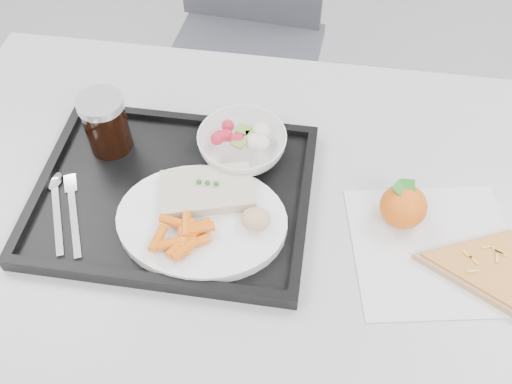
# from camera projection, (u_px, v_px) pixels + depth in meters

# --- Properties ---
(table) EXTENTS (1.20, 0.80, 0.75)m
(table) POSITION_uv_depth(u_px,v_px,m) (258.00, 235.00, 0.99)
(table) COLOR #B0B0B2
(table) RESTS_ON ground
(chair) EXTENTS (0.45, 0.45, 0.93)m
(chair) POSITION_uv_depth(u_px,v_px,m) (246.00, 21.00, 1.61)
(chair) COLOR #3A3A41
(chair) RESTS_ON ground
(tray) EXTENTS (0.45, 0.35, 0.03)m
(tray) POSITION_uv_depth(u_px,v_px,m) (174.00, 195.00, 0.95)
(tray) COLOR black
(tray) RESTS_ON table
(dinner_plate) EXTENTS (0.27, 0.27, 0.02)m
(dinner_plate) POSITION_uv_depth(u_px,v_px,m) (202.00, 221.00, 0.90)
(dinner_plate) COLOR white
(dinner_plate) RESTS_ON tray
(fish_fillet) EXTENTS (0.17, 0.13, 0.03)m
(fish_fillet) POSITION_uv_depth(u_px,v_px,m) (207.00, 190.00, 0.91)
(fish_fillet) COLOR beige
(fish_fillet) RESTS_ON dinner_plate
(bread_roll) EXTENTS (0.06, 0.05, 0.03)m
(bread_roll) POSITION_uv_depth(u_px,v_px,m) (256.00, 219.00, 0.87)
(bread_roll) COLOR #DEBA8B
(bread_roll) RESTS_ON dinner_plate
(salad_bowl) EXTENTS (0.15, 0.15, 0.05)m
(salad_bowl) POSITION_uv_depth(u_px,v_px,m) (242.00, 145.00, 0.98)
(salad_bowl) COLOR white
(salad_bowl) RESTS_ON tray
(cola_glass) EXTENTS (0.08, 0.08, 0.11)m
(cola_glass) POSITION_uv_depth(u_px,v_px,m) (106.00, 123.00, 0.96)
(cola_glass) COLOR black
(cola_glass) RESTS_ON tray
(cutlery) EXTENTS (0.12, 0.16, 0.01)m
(cutlery) POSITION_uv_depth(u_px,v_px,m) (62.00, 202.00, 0.93)
(cutlery) COLOR silver
(cutlery) RESTS_ON tray
(napkin) EXTENTS (0.29, 0.28, 0.00)m
(napkin) POSITION_uv_depth(u_px,v_px,m) (433.00, 249.00, 0.89)
(napkin) COLOR silver
(napkin) RESTS_ON table
(tangerine) EXTENTS (0.10, 0.10, 0.07)m
(tangerine) POSITION_uv_depth(u_px,v_px,m) (403.00, 206.00, 0.90)
(tangerine) COLOR #FB5E00
(tangerine) RESTS_ON napkin
(pizza_slice) EXTENTS (0.22, 0.22, 0.02)m
(pizza_slice) POSITION_uv_depth(u_px,v_px,m) (481.00, 267.00, 0.86)
(pizza_slice) COLOR #E1A768
(pizza_slice) RESTS_ON napkin
(carrot_pile) EXTENTS (0.09, 0.09, 0.02)m
(carrot_pile) POSITION_uv_depth(u_px,v_px,m) (184.00, 235.00, 0.85)
(carrot_pile) COLOR orange
(carrot_pile) RESTS_ON dinner_plate
(salad_contents) EXTENTS (0.10, 0.07, 0.03)m
(salad_contents) POSITION_uv_depth(u_px,v_px,m) (245.00, 137.00, 0.97)
(salad_contents) COLOR red
(salad_contents) RESTS_ON salad_bowl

